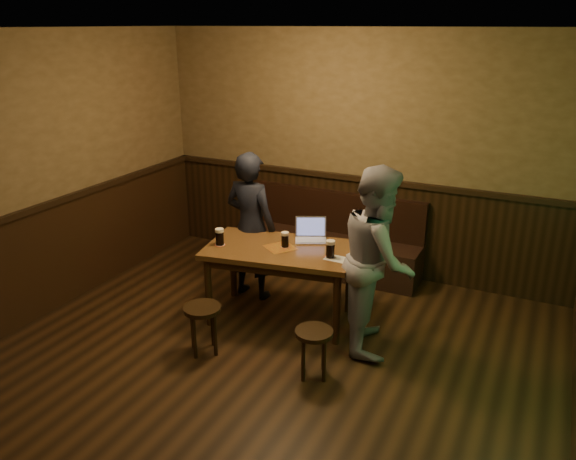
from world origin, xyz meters
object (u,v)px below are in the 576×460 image
(pub_table, at_px, (280,257))
(stool_left, at_px, (203,316))
(bench, at_px, (330,246))
(person_grey, at_px, (378,259))
(pint_left, at_px, (220,237))
(pint_right, at_px, (330,249))
(pint_mid, at_px, (285,240))
(person_suit, at_px, (251,226))
(laptop, at_px, (311,234))
(stool_right, at_px, (314,340))

(pub_table, height_order, stool_left, pub_table)
(bench, relative_size, person_grey, 1.29)
(pint_left, bearing_deg, pint_right, 9.48)
(pint_left, relative_size, pint_mid, 1.10)
(pint_mid, relative_size, person_suit, 0.10)
(stool_left, height_order, person_grey, person_grey)
(stool_left, distance_m, pint_left, 0.86)
(pint_mid, bearing_deg, pint_right, -5.94)
(bench, distance_m, pint_left, 1.71)
(stool_left, xyz_separation_m, pint_left, (-0.22, 0.67, 0.49))
(bench, height_order, pint_right, bench)
(bench, distance_m, person_grey, 1.77)
(bench, distance_m, pint_mid, 1.39)
(pint_right, bearing_deg, stool_left, -135.82)
(person_suit, bearing_deg, pint_right, 165.64)
(person_grey, bearing_deg, pint_right, 69.53)
(bench, bearing_deg, person_suit, -118.06)
(person_grey, bearing_deg, pint_mid, 67.99)
(pub_table, xyz_separation_m, pint_mid, (0.04, 0.03, 0.18))
(pint_right, bearing_deg, pint_mid, 174.06)
(pub_table, bearing_deg, stool_left, -121.54)
(pub_table, bearing_deg, laptop, 51.34)
(bench, bearing_deg, pint_left, -110.51)
(person_suit, bearing_deg, pub_table, 151.49)
(pint_mid, bearing_deg, laptop, 63.89)
(laptop, xyz_separation_m, person_suit, (-0.70, 0.01, -0.02))
(pint_left, xyz_separation_m, person_grey, (1.57, 0.16, -0.00))
(pint_right, xyz_separation_m, person_suit, (-1.05, 0.35, -0.05))
(pint_right, bearing_deg, pub_table, 177.98)
(laptop, bearing_deg, stool_right, -89.80)
(pint_left, bearing_deg, bench, 69.49)
(stool_left, xyz_separation_m, person_grey, (1.35, 0.83, 0.49))
(stool_right, xyz_separation_m, laptop, (-0.52, 1.10, 0.48))
(pint_left, relative_size, pint_right, 1.01)
(person_suit, bearing_deg, stool_left, 102.60)
(stool_left, distance_m, pint_right, 1.32)
(pint_left, relative_size, person_suit, 0.11)
(bench, height_order, person_grey, person_grey)
(stool_right, bearing_deg, stool_left, -174.74)
(person_suit, bearing_deg, pint_left, 89.42)
(stool_right, relative_size, pint_right, 2.53)
(person_grey, bearing_deg, stool_left, 104.04)
(pub_table, distance_m, pint_left, 0.63)
(stool_right, xyz_separation_m, person_grey, (0.30, 0.73, 0.51))
(stool_right, height_order, pint_left, pint_left)
(pint_right, relative_size, person_grey, 0.10)
(pint_left, bearing_deg, pint_mid, 21.32)
(stool_left, distance_m, person_suit, 1.30)
(pub_table, bearing_deg, bench, 80.08)
(pint_mid, height_order, pint_right, pint_right)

